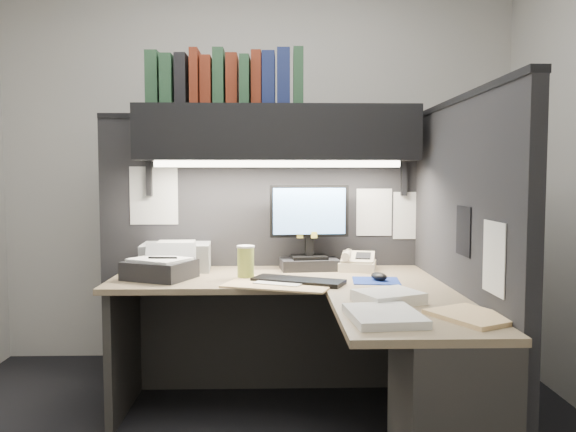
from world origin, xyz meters
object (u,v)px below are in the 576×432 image
object	(u,v)px
monitor	(309,236)
printer	(177,256)
keyboard	(298,281)
desk	(347,363)
telephone	(358,263)
overhead_shelf	(277,134)
coffee_cup	(246,263)
notebook_stack	(160,270)

from	to	relation	value
monitor	printer	size ratio (longest dim) A/B	1.27
keyboard	printer	bearing A→B (deg)	171.21
printer	desk	bearing A→B (deg)	-45.77
desk	telephone	size ratio (longest dim) A/B	8.10
desk	telephone	xyz separation A→B (m)	(0.15, 0.74, 0.33)
overhead_shelf	keyboard	bearing A→B (deg)	-75.80
telephone	printer	xyz separation A→B (m)	(-1.03, 0.05, 0.03)
keyboard	telephone	world-z (taller)	telephone
printer	telephone	bearing A→B (deg)	-6.60
desk	coffee_cup	bearing A→B (deg)	133.83
monitor	telephone	world-z (taller)	monitor
overhead_shelf	desk	bearing A→B (deg)	-68.21
overhead_shelf	coffee_cup	world-z (taller)	overhead_shelf
keyboard	notebook_stack	size ratio (longest dim) A/B	1.44
coffee_cup	desk	bearing A→B (deg)	-46.17
notebook_stack	coffee_cup	bearing A→B (deg)	-1.03
desk	printer	distance (m)	1.24
desk	overhead_shelf	xyz separation A→B (m)	(-0.30, 0.75, 1.06)
monitor	coffee_cup	xyz separation A→B (m)	(-0.35, -0.27, -0.11)
keyboard	coffee_cup	size ratio (longest dim) A/B	2.82
desk	monitor	xyz separation A→B (m)	(-0.12, 0.76, 0.48)
telephone	notebook_stack	size ratio (longest dim) A/B	0.66
telephone	notebook_stack	world-z (taller)	notebook_stack
coffee_cup	telephone	bearing A→B (deg)	22.03
overhead_shelf	keyboard	distance (m)	0.86
keyboard	notebook_stack	distance (m)	0.73
desk	notebook_stack	world-z (taller)	notebook_stack
telephone	notebook_stack	bearing A→B (deg)	-154.06
notebook_stack	printer	bearing A→B (deg)	82.60
coffee_cup	printer	bearing A→B (deg)	143.39
overhead_shelf	keyboard	world-z (taller)	overhead_shelf
keyboard	telephone	distance (m)	0.52
overhead_shelf	monitor	xyz separation A→B (m)	(0.18, 0.01, -0.58)
coffee_cup	overhead_shelf	bearing A→B (deg)	57.64
overhead_shelf	coffee_cup	bearing A→B (deg)	-122.36
desk	notebook_stack	size ratio (longest dim) A/B	5.33
monitor	coffee_cup	world-z (taller)	monitor
desk	printer	size ratio (longest dim) A/B	4.48
monitor	printer	bearing A→B (deg)	171.56
coffee_cup	monitor	bearing A→B (deg)	38.03
desk	printer	bearing A→B (deg)	137.94
desk	notebook_stack	xyz separation A→B (m)	(-0.92, 0.50, 0.33)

